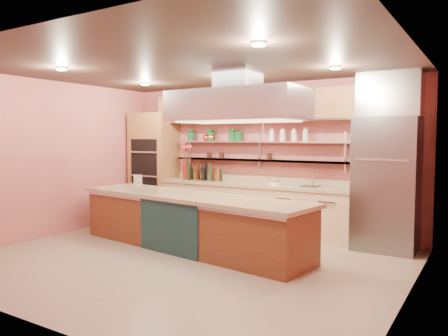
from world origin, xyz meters
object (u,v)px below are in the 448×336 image
Objects in this scene: island at (189,222)px; flower_vase at (187,172)px; kitchen_scale at (276,182)px; green_canister at (239,136)px; refrigerator at (386,184)px; copper_kettle at (207,138)px.

flower_vase reaches higher than island.
kitchen_scale is (0.79, 1.57, 0.54)m from island.
green_canister is at bearing 101.51° from island.
green_canister is (-2.81, 0.23, 0.75)m from refrigerator.
refrigerator is 7.26× the size of flower_vase.
kitchen_scale is (-1.91, 0.01, -0.07)m from refrigerator.
green_canister reaches higher than flower_vase.
refrigerator is 12.94× the size of kitchen_scale.
island is at bearing -149.99° from refrigerator.
green_canister is at bearing 164.28° from kitchen_scale.
green_canister is at bearing 0.00° from copper_kettle.
copper_kettle reaches higher than flower_vase.
island is (-2.70, -1.56, -0.61)m from refrigerator.
refrigerator is at bearing -2.30° from kitchen_scale.
green_canister is at bearing 175.32° from refrigerator.
refrigerator reaches higher than flower_vase.
island is at bearing -64.27° from copper_kettle.
flower_vase is at bearing -168.64° from green_canister.
green_canister is (-0.11, 1.79, 1.37)m from island.
flower_vase is 1.33m from green_canister.
green_canister reaches higher than kitchen_scale.
flower_vase is at bearing 179.85° from refrigerator.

